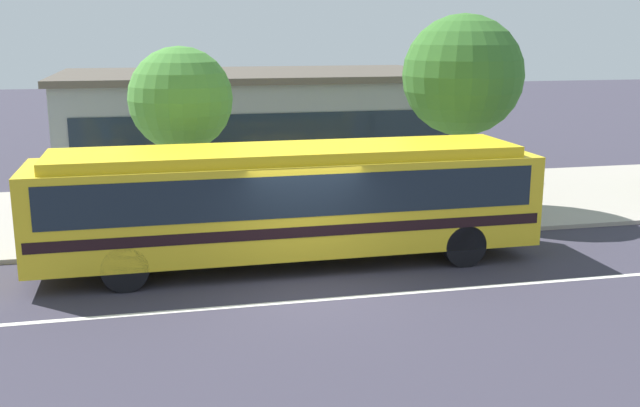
% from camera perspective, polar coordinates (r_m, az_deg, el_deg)
% --- Properties ---
extents(ground_plane, '(120.00, 120.00, 0.00)m').
position_cam_1_polar(ground_plane, '(16.05, -0.69, -6.43)').
color(ground_plane, '#363340').
extents(sidewalk_slab, '(60.00, 8.00, 0.12)m').
position_cam_1_polar(sidewalk_slab, '(22.77, -4.42, -0.41)').
color(sidewalk_slab, '#A29A8E').
rests_on(sidewalk_slab, ground_plane).
extents(lane_stripe_center, '(56.00, 0.16, 0.01)m').
position_cam_1_polar(lane_stripe_center, '(15.32, -0.06, -7.40)').
color(lane_stripe_center, silver).
rests_on(lane_stripe_center, ground_plane).
extents(transit_bus, '(11.63, 2.63, 2.77)m').
position_cam_1_polar(transit_bus, '(17.25, -2.40, 0.52)').
color(transit_bus, gold).
rests_on(transit_bus, ground_plane).
extents(pedestrian_waiting_near_sign, '(0.47, 0.47, 1.76)m').
position_cam_1_polar(pedestrian_waiting_near_sign, '(19.85, -17.83, 0.21)').
color(pedestrian_waiting_near_sign, '#765E56').
rests_on(pedestrian_waiting_near_sign, sidewalk_slab).
extents(pedestrian_walking_along_curb, '(0.48, 0.48, 1.74)m').
position_cam_1_polar(pedestrian_walking_along_curb, '(19.22, -10.05, 0.18)').
color(pedestrian_walking_along_curb, '#706B55').
rests_on(pedestrian_walking_along_curb, sidewalk_slab).
extents(pedestrian_standing_by_tree, '(0.47, 0.47, 1.64)m').
position_cam_1_polar(pedestrian_standing_by_tree, '(20.16, -5.55, 0.76)').
color(pedestrian_standing_by_tree, navy).
rests_on(pedestrian_standing_by_tree, sidewalk_slab).
extents(bus_stop_sign, '(0.09, 0.44, 2.35)m').
position_cam_1_polar(bus_stop_sign, '(20.44, 9.00, 2.42)').
color(bus_stop_sign, gray).
rests_on(bus_stop_sign, sidewalk_slab).
extents(street_tree_near_stop, '(2.81, 2.81, 4.87)m').
position_cam_1_polar(street_tree_near_stop, '(20.49, -10.64, 7.81)').
color(street_tree_near_stop, brown).
rests_on(street_tree_near_stop, sidewalk_slab).
extents(street_tree_mid_block, '(3.53, 3.53, 5.75)m').
position_cam_1_polar(street_tree_mid_block, '(22.39, 10.90, 9.62)').
color(street_tree_mid_block, brown).
rests_on(street_tree_mid_block, sidewalk_slab).
extents(station_building, '(14.75, 8.53, 3.81)m').
position_cam_1_polar(station_building, '(29.75, -5.13, 6.40)').
color(station_building, gray).
rests_on(station_building, ground_plane).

